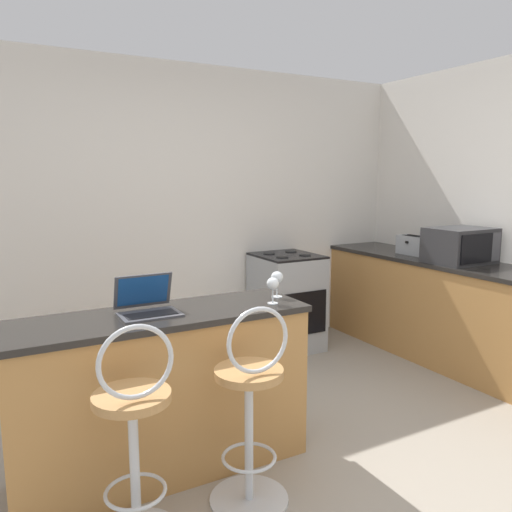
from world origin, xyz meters
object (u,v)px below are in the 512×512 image
microwave (460,245)px  wine_glass_tall (277,279)px  bar_stool_far (251,412)px  laptop (147,304)px  stove_range (287,301)px  toaster (414,245)px  bar_stool_near (135,441)px  wine_glass_short (273,285)px

microwave → wine_glass_tall: microwave is taller
bar_stool_far → laptop: size_ratio=3.32×
microwave → stove_range: microwave is taller
bar_stool_far → toaster: toaster is taller
stove_range → wine_glass_tall: 1.77m
bar_stool_near → bar_stool_far: 0.57m
laptop → bar_stool_near: bearing=-113.3°
toaster → wine_glass_short: bearing=-155.6°
bar_stool_near → wine_glass_tall: size_ratio=6.50×
bar_stool_near → stove_range: bearing=43.9°
microwave → wine_glass_short: 2.13m
bar_stool_far → stove_range: (1.39, 1.89, -0.04)m
laptop → wine_glass_tall: 0.80m
bar_stool_far → stove_range: size_ratio=1.14×
bar_stool_near → wine_glass_tall: bearing=26.2°
microwave → toaster: 0.52m
stove_range → wine_glass_tall: (-0.94, -1.39, 0.57)m
laptop → microwave: (2.78, 0.28, 0.10)m
bar_stool_far → wine_glass_short: size_ratio=6.71×
laptop → wine_glass_short: laptop is taller
bar_stool_far → wine_glass_short: bearing=47.5°
microwave → bar_stool_near: bearing=-165.0°
laptop → microwave: microwave is taller
microwave → wine_glass_tall: size_ratio=3.32×
toaster → laptop: bearing=-163.9°
wine_glass_short → wine_glass_tall: size_ratio=0.97×
wine_glass_short → bar_stool_near: bearing=-157.6°
microwave → toaster: microwave is taller
wine_glass_short → wine_glass_tall: 0.16m
laptop → wine_glass_tall: size_ratio=1.96×
bar_stool_near → wine_glass_tall: (1.02, 0.50, 0.53)m
bar_stool_near → wine_glass_short: size_ratio=6.71×
laptop → wine_glass_short: bearing=-12.0°
laptop → wine_glass_tall: (0.79, -0.02, 0.06)m
bar_stool_far → wine_glass_tall: size_ratio=6.50×
toaster → wine_glass_tall: (-1.99, -0.82, 0.03)m
wine_glass_short → wine_glass_tall: wine_glass_tall is taller
bar_stool_far → toaster: 2.82m
toaster → wine_glass_short: toaster is taller
laptop → toaster: laptop is taller
bar_stool_near → laptop: 0.74m
bar_stool_far → bar_stool_near: bearing=180.0°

